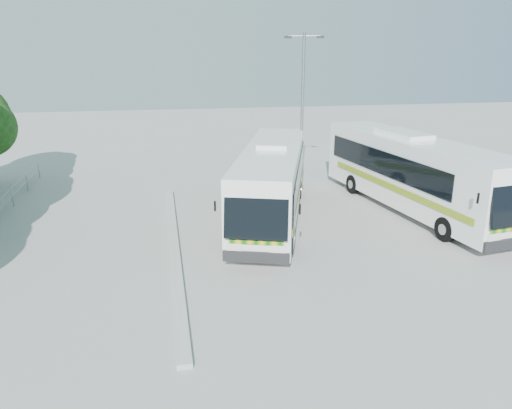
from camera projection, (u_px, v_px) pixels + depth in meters
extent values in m
plane|color=#A2A29C|center=(239.00, 264.00, 18.30)|extent=(100.00, 100.00, 0.00)
cube|color=#B2B2AD|center=(174.00, 246.00, 19.74)|extent=(0.40, 16.00, 0.15)
cylinder|color=gray|center=(35.00, 174.00, 29.48)|extent=(0.06, 0.06, 1.00)
cube|color=white|center=(272.00, 180.00, 22.74)|extent=(5.90, 11.83, 2.96)
cube|color=black|center=(256.00, 213.00, 17.09)|extent=(2.26, 1.11, 1.88)
cube|color=black|center=(247.00, 169.00, 23.33)|extent=(2.92, 8.88, 1.07)
cube|color=black|center=(300.00, 170.00, 23.04)|extent=(2.92, 8.88, 1.07)
cube|color=#0F590C|center=(244.00, 193.00, 22.78)|extent=(3.14, 9.62, 0.27)
cylinder|color=black|center=(235.00, 236.00, 19.68)|extent=(0.58, 1.01, 0.97)
cylinder|color=black|center=(291.00, 238.00, 19.42)|extent=(0.58, 1.01, 0.97)
cylinder|color=black|center=(257.00, 188.00, 26.40)|extent=(0.58, 1.01, 0.97)
cylinder|color=black|center=(298.00, 190.00, 26.14)|extent=(0.58, 1.01, 0.97)
cube|color=white|center=(413.00, 171.00, 23.90)|extent=(4.31, 12.58, 3.14)
cube|color=black|center=(383.00, 163.00, 23.94)|extent=(1.46, 9.78, 1.13)
cube|color=black|center=(428.00, 159.00, 24.75)|extent=(1.46, 9.78, 1.13)
cube|color=#0E631A|center=(392.00, 187.00, 23.39)|extent=(1.56, 10.59, 0.29)
cylinder|color=black|center=(445.00, 229.00, 20.34)|extent=(0.45, 1.06, 1.03)
cylinder|color=black|center=(491.00, 223.00, 21.07)|extent=(0.45, 1.06, 1.03)
cylinder|color=black|center=(353.00, 184.00, 27.12)|extent=(0.45, 1.06, 1.03)
cylinder|color=black|center=(390.00, 181.00, 27.84)|extent=(0.45, 1.06, 1.03)
cylinder|color=gray|center=(302.00, 114.00, 26.84)|extent=(0.21, 0.21, 8.39)
cylinder|color=gray|center=(304.00, 36.00, 25.65)|extent=(1.61, 0.65, 0.08)
cube|color=black|center=(288.00, 37.00, 25.79)|extent=(0.41, 0.30, 0.13)
cube|color=black|center=(321.00, 37.00, 25.54)|extent=(0.41, 0.30, 0.13)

